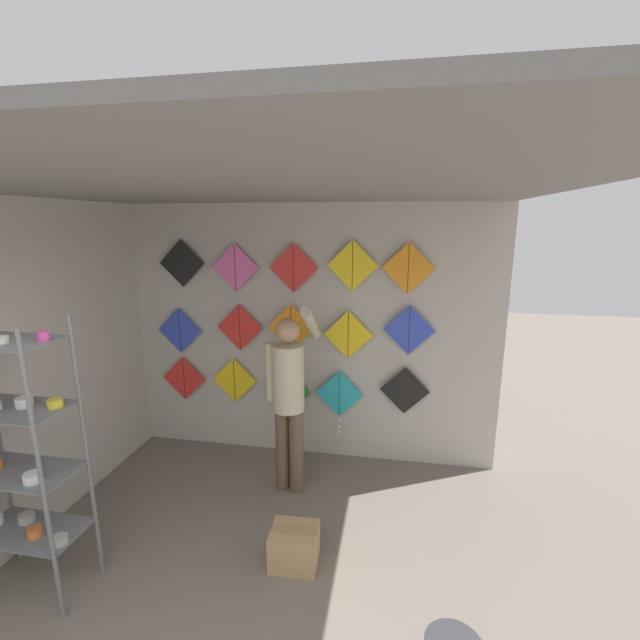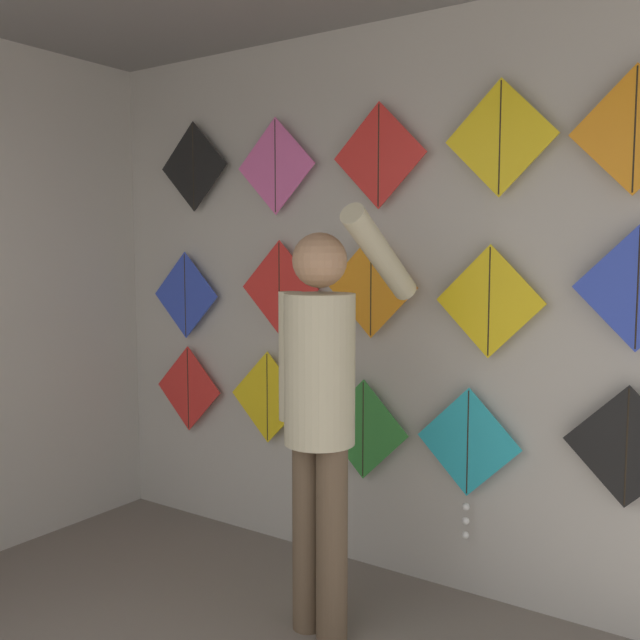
{
  "view_description": "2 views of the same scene",
  "coord_description": "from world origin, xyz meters",
  "views": [
    {
      "loc": [
        1.12,
        -1.14,
        2.59
      ],
      "look_at": [
        0.37,
        2.96,
        1.64
      ],
      "focal_mm": 24.0,
      "sensor_mm": 36.0,
      "label": 1
    },
    {
      "loc": [
        1.81,
        0.09,
        1.68
      ],
      "look_at": [
        -0.14,
        2.96,
        1.33
      ],
      "focal_mm": 40.0,
      "sensor_mm": 36.0,
      "label": 2
    }
  ],
  "objects": [
    {
      "name": "back_panel",
      "position": [
        0.0,
        3.29,
        1.4
      ],
      "size": [
        4.42,
        0.06,
        2.8
      ],
      "primitive_type": "cube",
      "color": "#BCB7AD",
      "rests_on": "ground"
    },
    {
      "name": "left_panel",
      "position": [
        -1.84,
        1.63,
        1.4
      ],
      "size": [
        0.06,
        4.06,
        2.8
      ],
      "primitive_type": "cube",
      "color": "#BCB7AD",
      "rests_on": "ground"
    },
    {
      "name": "ceiling_slab",
      "position": [
        0.0,
        1.63,
        2.82
      ],
      "size": [
        4.42,
        4.06,
        0.04
      ],
      "primitive_type": "cube",
      "color": "gray"
    },
    {
      "name": "shelf_rack",
      "position": [
        -1.37,
        1.06,
        1.12
      ],
      "size": [
        0.76,
        0.42,
        2.0
      ],
      "color": "slate",
      "rests_on": "ground"
    },
    {
      "name": "shopkeeper",
      "position": [
        0.14,
        2.55,
        1.05
      ],
      "size": [
        0.46,
        0.61,
        1.86
      ],
      "rotation": [
        0.0,
        0.0,
        -0.21
      ],
      "color": "brown",
      "rests_on": "ground"
    },
    {
      "name": "cardboard_box",
      "position": [
        0.42,
        1.62,
        0.15
      ],
      "size": [
        0.38,
        0.33,
        0.3
      ],
      "rotation": [
        0.0,
        0.0,
        0.05
      ],
      "color": "tan",
      "rests_on": "ground"
    },
    {
      "name": "kite_0",
      "position": [
        -1.29,
        3.2,
        0.82
      ],
      "size": [
        0.52,
        0.01,
        0.52
      ],
      "color": "red"
    },
    {
      "name": "kite_1",
      "position": [
        -0.66,
        3.2,
        0.84
      ],
      "size": [
        0.52,
        0.01,
        0.52
      ],
      "color": "yellow"
    },
    {
      "name": "kite_2",
      "position": [
        -0.03,
        3.2,
        0.75
      ],
      "size": [
        0.52,
        0.01,
        0.52
      ],
      "color": "#338C38"
    },
    {
      "name": "kite_3",
      "position": [
        0.54,
        3.2,
        0.73
      ],
      "size": [
        0.52,
        0.04,
        0.73
      ],
      "color": "#28B2C6"
    },
    {
      "name": "kite_4",
      "position": [
        1.24,
        3.2,
        0.86
      ],
      "size": [
        0.52,
        0.01,
        0.52
      ],
      "color": "black"
    },
    {
      "name": "kite_5",
      "position": [
        -1.3,
        3.2,
        1.4
      ],
      "size": [
        0.52,
        0.01,
        0.52
      ],
      "color": "blue"
    },
    {
      "name": "kite_6",
      "position": [
        -0.57,
        3.2,
        1.47
      ],
      "size": [
        0.52,
        0.01,
        0.52
      ],
      "color": "red"
    },
    {
      "name": "kite_7",
      "position": [
        0.01,
        3.2,
        1.49
      ],
      "size": [
        0.52,
        0.01,
        0.52
      ],
      "color": "orange"
    },
    {
      "name": "kite_8",
      "position": [
        0.63,
        3.2,
        1.44
      ],
      "size": [
        0.52,
        0.01,
        0.52
      ],
      "color": "yellow"
    },
    {
      "name": "kite_9",
      "position": [
        1.26,
        3.2,
        1.52
      ],
      "size": [
        0.52,
        0.01,
        0.52
      ],
      "color": "blue"
    },
    {
      "name": "kite_10",
      "position": [
        -1.21,
        3.2,
        2.16
      ],
      "size": [
        0.52,
        0.01,
        0.52
      ],
      "color": "black"
    },
    {
      "name": "kite_11",
      "position": [
        -0.6,
        3.2,
        2.13
      ],
      "size": [
        0.52,
        0.01,
        0.52
      ],
      "color": "pink"
    },
    {
      "name": "kite_12",
      "position": [
        0.05,
        3.2,
        2.14
      ],
      "size": [
        0.52,
        0.01,
        0.52
      ],
      "color": "red"
    },
    {
      "name": "kite_13",
      "position": [
        0.66,
        3.2,
        2.17
      ],
      "size": [
        0.52,
        0.01,
        0.52
      ],
      "color": "yellow"
    },
    {
      "name": "kite_14",
      "position": [
        1.22,
        3.2,
        2.15
      ],
      "size": [
        0.52,
        0.01,
        0.52
      ],
      "color": "orange"
    }
  ]
}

